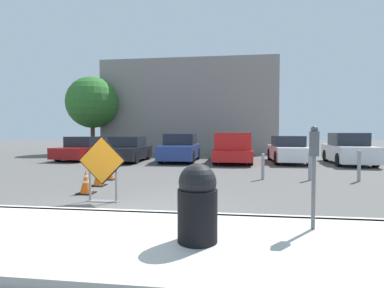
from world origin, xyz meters
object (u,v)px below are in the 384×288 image
at_px(parked_car_nearest, 85,149).
at_px(bollard_second, 310,165).
at_px(bollard_third, 359,165).
at_px(traffic_cone_nearest, 86,182).
at_px(parked_car_fourth, 288,150).
at_px(trash_bin, 197,202).
at_px(traffic_cone_second, 98,175).
at_px(parked_car_second, 128,150).
at_px(parking_meter, 314,159).
at_px(parked_car_third, 180,149).
at_px(traffic_cone_third, 110,169).
at_px(bollard_nearest, 263,166).
at_px(parked_car_fifth, 348,150).
at_px(pickup_truck, 233,149).
at_px(road_closed_sign, 102,166).

height_order(parked_car_nearest, bollard_second, parked_car_nearest).
bearing_deg(bollard_third, traffic_cone_nearest, -159.25).
bearing_deg(parked_car_fourth, trash_bin, 74.15).
distance_m(traffic_cone_second, trash_bin, 5.85).
bearing_deg(parked_car_second, parking_meter, 120.46).
bearing_deg(parked_car_nearest, parked_car_third, 179.99).
distance_m(traffic_cone_third, parked_car_second, 6.58).
distance_m(bollard_second, bollard_third, 1.57).
distance_m(traffic_cone_second, parked_car_nearest, 9.56).
bearing_deg(bollard_third, bollard_nearest, 180.00).
bearing_deg(traffic_cone_nearest, parked_car_third, 83.75).
bearing_deg(parked_car_fourth, traffic_cone_third, 43.14).
relative_size(traffic_cone_second, parked_car_fifth, 0.16).
height_order(traffic_cone_nearest, parked_car_second, parked_car_second).
bearing_deg(traffic_cone_third, pickup_truck, 57.20).
bearing_deg(pickup_truck, parked_car_second, 3.31).
relative_size(parked_car_nearest, parking_meter, 2.72).
bearing_deg(pickup_truck, trash_bin, 88.36).
bearing_deg(traffic_cone_nearest, bollard_second, 25.18).
height_order(bollard_nearest, parking_meter, parking_meter).
bearing_deg(bollard_nearest, parked_car_second, 140.60).
bearing_deg(parked_car_nearest, traffic_cone_third, 125.88).
bearing_deg(parked_car_second, road_closed_sign, 105.05).
bearing_deg(bollard_nearest, trash_bin, -103.37).
bearing_deg(parked_car_third, parked_car_second, 8.11).
bearing_deg(trash_bin, parked_car_third, 100.72).
xyz_separation_m(traffic_cone_nearest, bollard_nearest, (4.94, 3.06, 0.17)).
bearing_deg(trash_bin, parked_car_fifth, 62.28).
height_order(traffic_cone_nearest, parked_car_nearest, parked_car_nearest).
distance_m(road_closed_sign, bollard_nearest, 5.67).
xyz_separation_m(parked_car_fourth, trash_bin, (-3.51, -12.66, 0.01)).
xyz_separation_m(road_closed_sign, traffic_cone_second, (-1.03, 2.00, -0.51)).
relative_size(bollard_nearest, parking_meter, 0.57).
height_order(traffic_cone_third, parked_car_fourth, parked_car_fourth).
bearing_deg(parked_car_second, parked_car_fifth, 179.31).
relative_size(bollard_second, parking_meter, 0.61).
height_order(parked_car_fourth, bollard_second, parked_car_fourth).
xyz_separation_m(traffic_cone_second, bollard_second, (6.69, 1.90, 0.17)).
relative_size(parked_car_nearest, parked_car_third, 1.02).
xyz_separation_m(parked_car_second, parked_car_fifth, (11.79, 0.11, 0.08)).
bearing_deg(parking_meter, bollard_nearest, 91.65).
height_order(traffic_cone_third, trash_bin, trash_bin).
height_order(parked_car_third, parking_meter, parking_meter).
bearing_deg(parked_car_fourth, parking_meter, 81.09).
distance_m(traffic_cone_nearest, bollard_second, 7.19).
bearing_deg(road_closed_sign, trash_bin, -45.81).
bearing_deg(trash_bin, bollard_second, 64.45).
relative_size(parked_car_third, parking_meter, 2.67).
xyz_separation_m(road_closed_sign, bollard_second, (5.66, 3.91, -0.34)).
xyz_separation_m(road_closed_sign, parking_meter, (4.26, -1.86, 0.37)).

